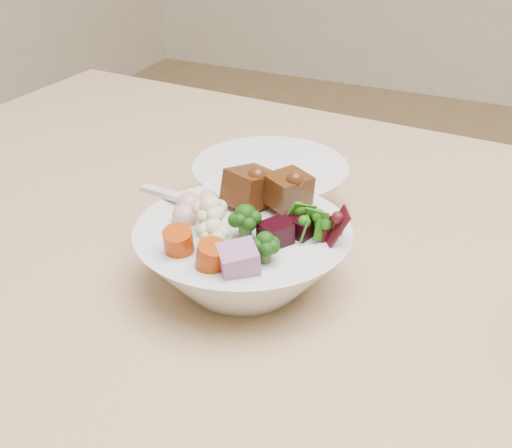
{
  "coord_description": "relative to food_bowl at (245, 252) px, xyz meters",
  "views": [
    {
      "loc": [
        -0.24,
        -0.57,
        1.19
      ],
      "look_at": [
        -0.48,
        -0.06,
        0.88
      ],
      "focal_mm": 50.0,
      "sensor_mm": 36.0,
      "label": 1
    }
  ],
  "objects": [
    {
      "name": "soup_spoon",
      "position": [
        -0.07,
        0.01,
        0.02
      ],
      "size": [
        0.09,
        0.05,
        0.02
      ],
      "rotation": [
        0.0,
        0.0,
        -0.35
      ],
      "color": "silver",
      "rests_on": "food_bowl"
    },
    {
      "name": "food_bowl",
      "position": [
        0.0,
        0.0,
        0.0
      ],
      "size": [
        0.2,
        0.2,
        0.11
      ],
      "color": "silver",
      "rests_on": "dining_table"
    },
    {
      "name": "side_bowl",
      "position": [
        -0.04,
        0.14,
        -0.01
      ],
      "size": [
        0.17,
        0.17,
        0.06
      ],
      "primitive_type": null,
      "color": "silver",
      "rests_on": "dining_table"
    }
  ]
}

